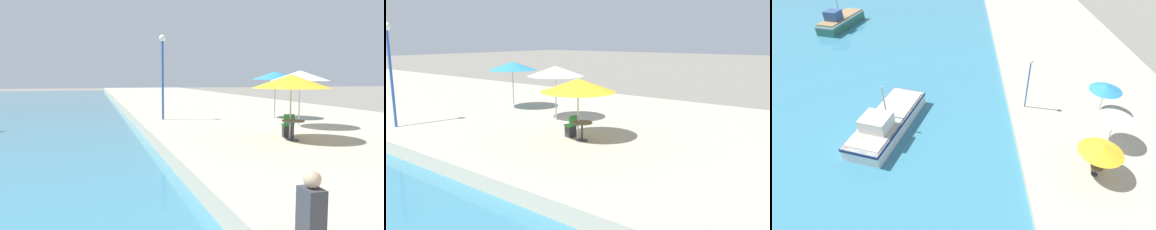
% 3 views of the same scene
% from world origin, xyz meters
% --- Properties ---
extents(water_basin, '(56.00, 90.00, 0.04)m').
position_xyz_m(water_basin, '(-28.00, 37.00, 0.02)').
color(water_basin, teal).
rests_on(water_basin, ground_plane).
extents(quay_promenade, '(16.00, 90.00, 0.55)m').
position_xyz_m(quay_promenade, '(8.00, 37.00, 0.28)').
color(quay_promenade, '#B2A893').
rests_on(quay_promenade, ground_plane).
extents(fishing_boat_near, '(5.43, 9.19, 4.02)m').
position_xyz_m(fishing_boat_near, '(-10.25, 17.58, 0.84)').
color(fishing_boat_near, white).
rests_on(fishing_boat_near, water_basin).
extents(fishing_boat_mid, '(4.77, 8.46, 4.78)m').
position_xyz_m(fishing_boat_mid, '(-21.37, 40.75, 0.98)').
color(fishing_boat_mid, '#33705B').
rests_on(fishing_boat_mid, water_basin).
extents(cafe_umbrella_pink, '(2.86, 2.86, 2.40)m').
position_xyz_m(cafe_umbrella_pink, '(4.68, 12.26, 2.70)').
color(cafe_umbrella_pink, '#B7B7B7').
rests_on(cafe_umbrella_pink, quay_promenade).
extents(cafe_umbrella_white, '(2.65, 2.65, 2.60)m').
position_xyz_m(cafe_umbrella_white, '(6.87, 15.35, 2.92)').
color(cafe_umbrella_white, '#B7B7B7').
rests_on(cafe_umbrella_white, quay_promenade).
extents(cafe_umbrella_striped, '(2.62, 2.62, 2.62)m').
position_xyz_m(cafe_umbrella_striped, '(7.61, 19.19, 2.94)').
color(cafe_umbrella_striped, '#B7B7B7').
rests_on(cafe_umbrella_striped, quay_promenade).
extents(cafe_table, '(0.80, 0.80, 0.74)m').
position_xyz_m(cafe_table, '(4.70, 12.08, 1.09)').
color(cafe_table, '#333338').
rests_on(cafe_table, quay_promenade).
extents(cafe_chair_left, '(0.49, 0.51, 0.91)m').
position_xyz_m(cafe_chair_left, '(4.88, 12.78, 0.88)').
color(cafe_chair_left, '#2D2D33').
rests_on(cafe_chair_left, quay_promenade).
extents(lamppost, '(0.36, 0.36, 4.56)m').
position_xyz_m(lamppost, '(1.37, 20.01, 3.65)').
color(lamppost, '#28519E').
rests_on(lamppost, quay_promenade).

